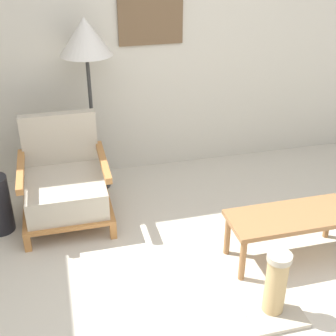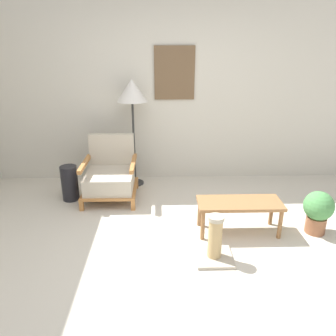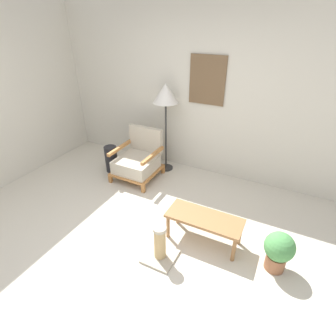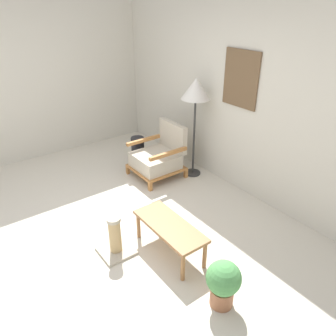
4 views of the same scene
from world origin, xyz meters
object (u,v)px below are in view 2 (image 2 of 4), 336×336
at_px(armchair, 110,176).
at_px(vase, 70,183).
at_px(potted_plant, 318,210).
at_px(coffee_table, 239,206).
at_px(floor_lamp, 132,94).
at_px(scratching_post, 215,243).

bearing_deg(armchair, vase, -174.62).
bearing_deg(potted_plant, vase, 162.70).
height_order(coffee_table, vase, vase).
height_order(vase, potted_plant, potted_plant).
height_order(floor_lamp, vase, floor_lamp).
xyz_separation_m(floor_lamp, vase, (-0.81, -0.50, -1.07)).
xyz_separation_m(coffee_table, potted_plant, (0.84, -0.04, -0.04)).
xyz_separation_m(armchair, scratching_post, (1.16, -1.38, -0.14)).
relative_size(armchair, floor_lamp, 0.54).
relative_size(coffee_table, potted_plant, 1.87).
bearing_deg(floor_lamp, armchair, -122.71).
bearing_deg(coffee_table, scratching_post, -125.02).
bearing_deg(floor_lamp, potted_plant, -34.22).
distance_m(floor_lamp, vase, 1.43).
height_order(armchair, scratching_post, armchair).
bearing_deg(armchair, coffee_table, -31.09).
xyz_separation_m(coffee_table, vase, (-2.02, 0.85, -0.08)).
bearing_deg(potted_plant, floor_lamp, 145.78).
bearing_deg(scratching_post, potted_plant, 20.61).
xyz_separation_m(vase, scratching_post, (1.68, -1.33, -0.06)).
height_order(floor_lamp, coffee_table, floor_lamp).
bearing_deg(coffee_table, armchair, 148.91).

